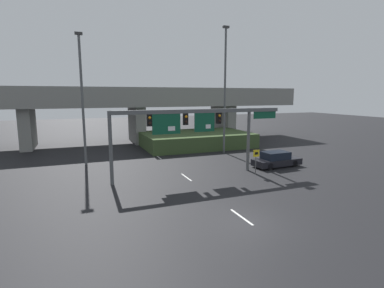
# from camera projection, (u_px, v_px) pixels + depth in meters

# --- Properties ---
(ground_plane) EXTENTS (160.00, 160.00, 0.00)m
(ground_plane) POSITION_uv_depth(u_px,v_px,m) (247.00, 221.00, 16.50)
(ground_plane) COLOR black
(lane_markings) EXTENTS (0.14, 29.21, 0.01)m
(lane_markings) POSITION_uv_depth(u_px,v_px,m) (170.00, 166.00, 29.30)
(lane_markings) COLOR silver
(lane_markings) RESTS_ON ground
(signal_gantry) EXTENTS (15.22, 0.44, 5.68)m
(signal_gantry) POSITION_uv_depth(u_px,v_px,m) (195.00, 122.00, 24.88)
(signal_gantry) COLOR #515456
(signal_gantry) RESTS_ON ground
(speed_limit_sign) EXTENTS (0.60, 0.11, 2.24)m
(speed_limit_sign) POSITION_uv_depth(u_px,v_px,m) (256.00, 158.00, 25.80)
(speed_limit_sign) COLOR #4C4C4C
(speed_limit_sign) RESTS_ON ground
(highway_light_pole_near) EXTENTS (0.70, 0.36, 14.51)m
(highway_light_pole_near) POSITION_uv_depth(u_px,v_px,m) (225.00, 88.00, 34.68)
(highway_light_pole_near) COLOR #515456
(highway_light_pole_near) RESTS_ON ground
(highway_light_pole_far) EXTENTS (0.70, 0.36, 12.61)m
(highway_light_pole_far) POSITION_uv_depth(u_px,v_px,m) (82.00, 97.00, 28.69)
(highway_light_pole_far) COLOR #515456
(highway_light_pole_far) RESTS_ON ground
(overpass_bridge) EXTENTS (49.88, 7.92, 7.87)m
(overpass_bridge) POSITION_uv_depth(u_px,v_px,m) (136.00, 104.00, 43.25)
(overpass_bridge) COLOR gray
(overpass_bridge) RESTS_ON ground
(grass_embankment) EXTENTS (14.06, 9.13, 1.85)m
(grass_embankment) POSITION_uv_depth(u_px,v_px,m) (196.00, 139.00, 40.30)
(grass_embankment) COLOR #384C28
(grass_embankment) RESTS_ON ground
(parked_sedan_near_right) EXTENTS (4.89, 2.11, 1.47)m
(parked_sedan_near_right) POSITION_uv_depth(u_px,v_px,m) (276.00, 160.00, 28.86)
(parked_sedan_near_right) COLOR black
(parked_sedan_near_right) RESTS_ON ground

